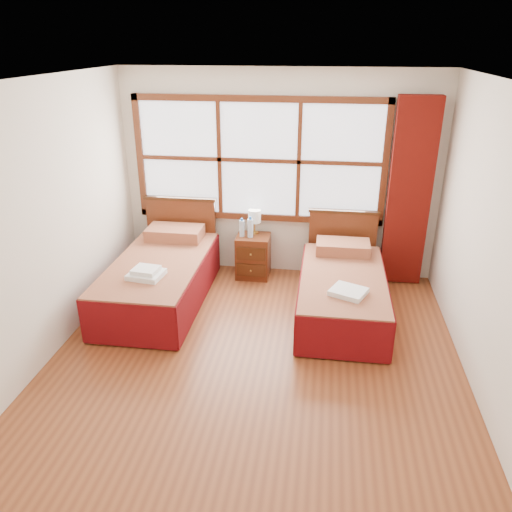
# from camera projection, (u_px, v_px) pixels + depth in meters

# --- Properties ---
(floor) EXTENTS (4.50, 4.50, 0.00)m
(floor) POSITION_uv_depth(u_px,v_px,m) (253.00, 367.00, 4.79)
(floor) COLOR brown
(floor) RESTS_ON ground
(ceiling) EXTENTS (4.50, 4.50, 0.00)m
(ceiling) POSITION_uv_depth(u_px,v_px,m) (252.00, 82.00, 3.74)
(ceiling) COLOR white
(ceiling) RESTS_ON wall_back
(wall_back) EXTENTS (4.00, 0.00, 4.00)m
(wall_back) POSITION_uv_depth(u_px,v_px,m) (279.00, 176.00, 6.30)
(wall_back) COLOR silver
(wall_back) RESTS_ON floor
(wall_left) EXTENTS (0.00, 4.50, 4.50)m
(wall_left) POSITION_uv_depth(u_px,v_px,m) (35.00, 230.00, 4.52)
(wall_left) COLOR silver
(wall_left) RESTS_ON floor
(wall_right) EXTENTS (0.00, 4.50, 4.50)m
(wall_right) POSITION_uv_depth(u_px,v_px,m) (498.00, 255.00, 4.01)
(wall_right) COLOR silver
(wall_right) RESTS_ON floor
(window) EXTENTS (3.16, 0.06, 1.56)m
(window) POSITION_uv_depth(u_px,v_px,m) (259.00, 160.00, 6.22)
(window) COLOR white
(window) RESTS_ON wall_back
(curtain) EXTENTS (0.50, 0.16, 2.30)m
(curtain) POSITION_uv_depth(u_px,v_px,m) (409.00, 194.00, 6.02)
(curtain) COLOR #600F09
(curtain) RESTS_ON wall_back
(bed_left) EXTENTS (1.03, 2.05, 1.00)m
(bed_left) POSITION_uv_depth(u_px,v_px,m) (161.00, 276.00, 5.92)
(bed_left) COLOR #3D1F0C
(bed_left) RESTS_ON floor
(bed_right) EXTENTS (0.95, 1.97, 0.92)m
(bed_right) POSITION_uv_depth(u_px,v_px,m) (342.00, 290.00, 5.65)
(bed_right) COLOR #3D1F0C
(bed_right) RESTS_ON floor
(nightstand) EXTENTS (0.42, 0.42, 0.56)m
(nightstand) POSITION_uv_depth(u_px,v_px,m) (253.00, 256.00, 6.52)
(nightstand) COLOR #5A2813
(nightstand) RESTS_ON floor
(towels_left) EXTENTS (0.39, 0.35, 0.10)m
(towels_left) POSITION_uv_depth(u_px,v_px,m) (146.00, 273.00, 5.37)
(towels_left) COLOR white
(towels_left) RESTS_ON bed_left
(towels_right) EXTENTS (0.43, 0.41, 0.05)m
(towels_right) POSITION_uv_depth(u_px,v_px,m) (348.00, 292.00, 5.11)
(towels_right) COLOR white
(towels_right) RESTS_ON bed_right
(lamp) EXTENTS (0.16, 0.16, 0.32)m
(lamp) POSITION_uv_depth(u_px,v_px,m) (254.00, 217.00, 6.41)
(lamp) COLOR #B58D3A
(lamp) RESTS_ON nightstand
(bottle_near) EXTENTS (0.06, 0.06, 0.24)m
(bottle_near) POSITION_uv_depth(u_px,v_px,m) (242.00, 228.00, 6.36)
(bottle_near) COLOR silver
(bottle_near) RESTS_ON nightstand
(bottle_far) EXTENTS (0.07, 0.07, 0.27)m
(bottle_far) POSITION_uv_depth(u_px,v_px,m) (250.00, 228.00, 6.33)
(bottle_far) COLOR silver
(bottle_far) RESTS_ON nightstand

